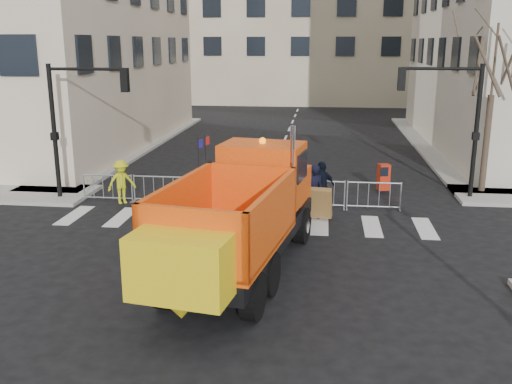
# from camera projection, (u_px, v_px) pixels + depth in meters

# --- Properties ---
(ground) EXTENTS (120.00, 120.00, 0.00)m
(ground) POSITION_uv_depth(u_px,v_px,m) (222.00, 285.00, 14.99)
(ground) COLOR black
(ground) RESTS_ON ground
(sidewalk_back) EXTENTS (64.00, 5.00, 0.15)m
(sidewalk_back) POSITION_uv_depth(u_px,v_px,m) (259.00, 198.00, 23.13)
(sidewalk_back) COLOR gray
(sidewalk_back) RESTS_ON ground
(traffic_light_left) EXTENTS (0.18, 0.18, 5.40)m
(traffic_light_left) POSITION_uv_depth(u_px,v_px,m) (54.00, 134.00, 22.43)
(traffic_light_left) COLOR black
(traffic_light_left) RESTS_ON ground
(traffic_light_right) EXTENTS (0.18, 0.18, 5.40)m
(traffic_light_right) POSITION_uv_depth(u_px,v_px,m) (476.00, 134.00, 22.43)
(traffic_light_right) COLOR black
(traffic_light_right) RESTS_ON ground
(crowd_barriers) EXTENTS (12.60, 0.60, 1.10)m
(crowd_barriers) POSITION_uv_depth(u_px,v_px,m) (237.00, 191.00, 22.23)
(crowd_barriers) COLOR #9EA0A5
(crowd_barriers) RESTS_ON ground
(street_tree) EXTENTS (3.00, 3.00, 7.50)m
(street_tree) POSITION_uv_depth(u_px,v_px,m) (490.00, 104.00, 23.05)
(street_tree) COLOR #382B21
(street_tree) RESTS_ON ground
(plow_truck) EXTENTS (4.40, 10.47, 3.95)m
(plow_truck) POSITION_uv_depth(u_px,v_px,m) (240.00, 213.00, 15.29)
(plow_truck) COLOR black
(plow_truck) RESTS_ON ground
(cop_a) EXTENTS (0.87, 0.75, 2.02)m
(cop_a) POSITION_uv_depth(u_px,v_px,m) (313.00, 192.00, 20.35)
(cop_a) COLOR black
(cop_a) RESTS_ON ground
(cop_b) EXTENTS (0.87, 0.70, 1.70)m
(cop_b) POSITION_uv_depth(u_px,v_px,m) (302.00, 195.00, 20.52)
(cop_b) COLOR black
(cop_b) RESTS_ON ground
(cop_c) EXTENTS (1.18, 1.09, 1.94)m
(cop_c) POSITION_uv_depth(u_px,v_px,m) (322.00, 187.00, 21.16)
(cop_c) COLOR black
(cop_c) RESTS_ON ground
(worker) EXTENTS (1.25, 1.17, 1.70)m
(worker) POSITION_uv_depth(u_px,v_px,m) (121.00, 182.00, 21.86)
(worker) COLOR #B4B915
(worker) RESTS_ON sidewalk_back
(newspaper_box) EXTENTS (0.55, 0.52, 1.10)m
(newspaper_box) POSITION_uv_depth(u_px,v_px,m) (384.00, 177.00, 23.94)
(newspaper_box) COLOR red
(newspaper_box) RESTS_ON sidewalk_back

